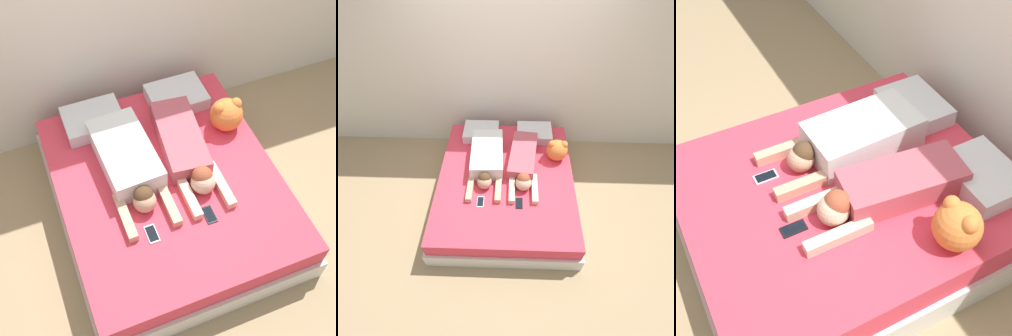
{
  "view_description": "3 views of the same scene",
  "coord_description": "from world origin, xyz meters",
  "views": [
    {
      "loc": [
        -0.76,
        -1.94,
        3.4
      ],
      "look_at": [
        0.0,
        0.0,
        0.57
      ],
      "focal_mm": 50.0,
      "sensor_mm": 36.0,
      "label": 1
    },
    {
      "loc": [
        0.07,
        -2.09,
        2.97
      ],
      "look_at": [
        0.0,
        0.0,
        0.57
      ],
      "focal_mm": 28.0,
      "sensor_mm": 36.0,
      "label": 2
    },
    {
      "loc": [
        1.69,
        -0.89,
        2.57
      ],
      "look_at": [
        0.0,
        0.0,
        0.57
      ],
      "focal_mm": 50.0,
      "sensor_mm": 36.0,
      "label": 3
    }
  ],
  "objects": [
    {
      "name": "person_right",
      "position": [
        0.21,
        0.16,
        0.51
      ],
      "size": [
        0.4,
        1.09,
        0.22
      ],
      "color": "#B24C59",
      "rests_on": "bed"
    },
    {
      "name": "pillow_head_left",
      "position": [
        -0.38,
        0.75,
        0.49
      ],
      "size": [
        0.49,
        0.38,
        0.12
      ],
      "color": "silver",
      "rests_on": "bed"
    },
    {
      "name": "cell_phone_right",
      "position": [
        0.17,
        -0.41,
        0.43
      ],
      "size": [
        0.08,
        0.15,
        0.01
      ],
      "color": "black",
      "rests_on": "bed"
    },
    {
      "name": "cell_phone_left",
      "position": [
        -0.28,
        -0.4,
        0.43
      ],
      "size": [
        0.08,
        0.15,
        0.01
      ],
      "color": "silver",
      "rests_on": "bed"
    },
    {
      "name": "ground_plane",
      "position": [
        0.0,
        0.0,
        0.0
      ],
      "size": [
        12.0,
        12.0,
        0.0
      ],
      "primitive_type": "plane",
      "color": "#9E8460"
    },
    {
      "name": "plush_toy",
      "position": [
        0.65,
        0.34,
        0.57
      ],
      "size": [
        0.28,
        0.28,
        0.29
      ],
      "color": "orange",
      "rests_on": "bed"
    },
    {
      "name": "bed",
      "position": [
        0.0,
        0.0,
        0.21
      ],
      "size": [
        1.74,
        2.01,
        0.42
      ],
      "color": "beige",
      "rests_on": "ground_plane"
    },
    {
      "name": "person_left",
      "position": [
        -0.25,
        0.2,
        0.53
      ],
      "size": [
        0.43,
        1.06,
        0.21
      ],
      "color": "silver",
      "rests_on": "bed"
    },
    {
      "name": "pillow_head_right",
      "position": [
        0.38,
        0.75,
        0.49
      ],
      "size": [
        0.49,
        0.38,
        0.12
      ],
      "color": "silver",
      "rests_on": "bed"
    }
  ]
}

